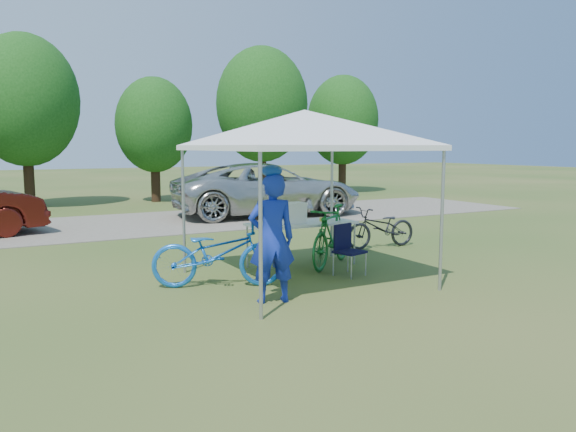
% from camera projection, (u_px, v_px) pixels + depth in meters
% --- Properties ---
extents(ground, '(100.00, 100.00, 0.00)m').
position_uv_depth(ground, '(304.00, 281.00, 9.07)').
color(ground, '#2D5119').
rests_on(ground, ground).
extents(gravel_strip, '(24.00, 5.00, 0.02)m').
position_uv_depth(gravel_strip, '(163.00, 222.00, 16.04)').
color(gravel_strip, gray).
rests_on(gravel_strip, ground).
extents(canopy, '(4.53, 4.53, 3.00)m').
position_uv_depth(canopy, '(304.00, 115.00, 8.75)').
color(canopy, '#A5A5AA').
rests_on(canopy, ground).
extents(treeline, '(24.89, 4.28, 6.30)m').
position_uv_depth(treeline, '(106.00, 109.00, 20.73)').
color(treeline, '#382314').
rests_on(treeline, ground).
extents(folding_table, '(1.95, 0.81, 0.80)m').
position_uv_depth(folding_table, '(302.00, 225.00, 10.12)').
color(folding_table, white).
rests_on(folding_table, ground).
extents(folding_chair, '(0.54, 0.56, 0.85)m').
position_uv_depth(folding_chair, '(346.00, 245.00, 9.47)').
color(folding_chair, black).
rests_on(folding_chair, ground).
extents(cooler, '(0.50, 0.34, 0.36)m').
position_uv_depth(cooler, '(291.00, 213.00, 9.99)').
color(cooler, white).
rests_on(cooler, folding_table).
extents(ice_cream_cup, '(0.09, 0.09, 0.07)m').
position_uv_depth(ice_cream_cup, '(322.00, 219.00, 10.25)').
color(ice_cream_cup, yellow).
rests_on(ice_cream_cup, folding_table).
extents(cyclist, '(0.73, 0.56, 1.80)m').
position_uv_depth(cyclist, '(272.00, 239.00, 7.73)').
color(cyclist, '#1429A2').
rests_on(cyclist, ground).
extents(bike_blue, '(2.14, 1.43, 1.06)m').
position_uv_depth(bike_blue, '(218.00, 253.00, 8.64)').
color(bike_blue, blue).
rests_on(bike_blue, ground).
extents(bike_green, '(1.80, 1.53, 1.11)m').
position_uv_depth(bike_green, '(332.00, 236.00, 10.12)').
color(bike_green, '#176828').
rests_on(bike_green, ground).
extents(bike_dark, '(1.71, 0.63, 0.89)m').
position_uv_depth(bike_dark, '(381.00, 227.00, 11.96)').
color(bike_dark, black).
rests_on(bike_dark, ground).
extents(minivan, '(6.17, 3.42, 1.63)m').
position_uv_depth(minivan, '(267.00, 189.00, 17.52)').
color(minivan, beige).
rests_on(minivan, gravel_strip).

